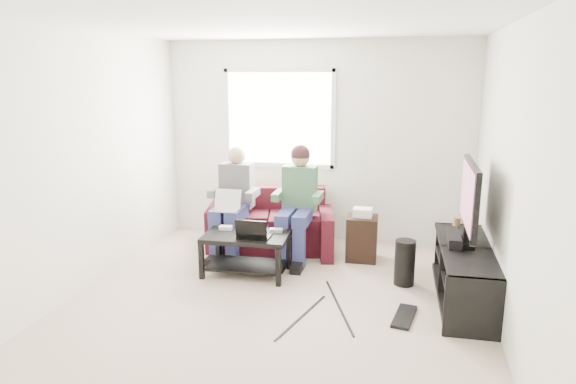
{
  "coord_description": "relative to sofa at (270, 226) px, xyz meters",
  "views": [
    {
      "loc": [
        1.17,
        -4.32,
        2.17
      ],
      "look_at": [
        0.01,
        0.6,
        1.0
      ],
      "focal_mm": 32.0,
      "sensor_mm": 36.0,
      "label": 1
    }
  ],
  "objects": [
    {
      "name": "tv_stand",
      "position": [
        2.25,
        -1.05,
        -0.04
      ],
      "size": [
        0.53,
        1.64,
        0.54
      ],
      "color": "black",
      "rests_on": "floor"
    },
    {
      "name": "console_white",
      "position": [
        2.25,
        -1.45,
        0.03
      ],
      "size": [
        0.3,
        0.22,
        0.06
      ],
      "primitive_type": "cube",
      "color": "silver",
      "rests_on": "tv_stand"
    },
    {
      "name": "wall_front",
      "position": [
        0.48,
        -3.94,
        1.01
      ],
      "size": [
        4.5,
        0.0,
        4.5
      ],
      "primitive_type": "plane",
      "rotation": [
        -1.57,
        0.0,
        0.0
      ],
      "color": "silver",
      "rests_on": "floor"
    },
    {
      "name": "ceiling",
      "position": [
        0.48,
        -1.69,
        2.31
      ],
      "size": [
        4.5,
        4.5,
        0.0
      ],
      "primitive_type": "plane",
      "rotation": [
        3.14,
        0.0,
        0.0
      ],
      "color": "white",
      "rests_on": "wall_back"
    },
    {
      "name": "tv",
      "position": [
        2.25,
        -0.95,
        0.72
      ],
      "size": [
        0.12,
        1.1,
        0.81
      ],
      "color": "black",
      "rests_on": "tv_stand"
    },
    {
      "name": "window",
      "position": [
        -0.02,
        0.54,
        1.31
      ],
      "size": [
        1.48,
        0.04,
        1.28
      ],
      "color": "white",
      "rests_on": "wall_back"
    },
    {
      "name": "laptop_silver",
      "position": [
        -0.4,
        -0.52,
        0.38
      ],
      "size": [
        0.38,
        0.32,
        0.24
      ],
      "primitive_type": null,
      "rotation": [
        0.0,
        0.0,
        0.36
      ],
      "color": "silver",
      "rests_on": "person_left"
    },
    {
      "name": "person_right",
      "position": [
        0.4,
        -0.23,
        0.48
      ],
      "size": [
        0.4,
        0.71,
        1.35
      ],
      "color": "navy",
      "rests_on": "sofa"
    },
    {
      "name": "soundbar",
      "position": [
        2.13,
        -0.95,
        0.31
      ],
      "size": [
        0.12,
        0.5,
        0.1
      ],
      "primitive_type": "cube",
      "color": "black",
      "rests_on": "tv_stand"
    },
    {
      "name": "controller_c",
      "position": [
        0.27,
        -0.75,
        0.19
      ],
      "size": [
        0.15,
        0.11,
        0.04
      ],
      "primitive_type": "cube",
      "rotation": [
        0.0,
        0.0,
        0.16
      ],
      "color": "gray",
      "rests_on": "coffee_table"
    },
    {
      "name": "floor",
      "position": [
        0.48,
        -1.69,
        -0.29
      ],
      "size": [
        4.5,
        4.5,
        0.0
      ],
      "primitive_type": "plane",
      "color": "#BAA491",
      "rests_on": "ground"
    },
    {
      "name": "keyboard_floor",
      "position": [
        1.69,
        -1.59,
        -0.27
      ],
      "size": [
        0.24,
        0.5,
        0.03
      ],
      "primitive_type": "cube",
      "rotation": [
        0.0,
        0.0,
        -0.16
      ],
      "color": "black",
      "rests_on": "floor"
    },
    {
      "name": "sofa",
      "position": [
        0.0,
        0.0,
        0.0
      ],
      "size": [
        1.75,
        1.0,
        0.75
      ],
      "color": "#421015",
      "rests_on": "floor"
    },
    {
      "name": "laptop_black",
      "position": [
        0.09,
        -0.98,
        0.29
      ],
      "size": [
        0.34,
        0.24,
        0.24
      ],
      "primitive_type": null,
      "rotation": [
        0.0,
        0.0,
        0.01
      ],
      "color": "black",
      "rests_on": "coffee_table"
    },
    {
      "name": "drink_cup",
      "position": [
        2.2,
        -0.42,
        0.32
      ],
      "size": [
        0.08,
        0.08,
        0.12
      ],
      "primitive_type": "cylinder",
      "color": "#956140",
      "rests_on": "tv_stand"
    },
    {
      "name": "end_table",
      "position": [
        1.17,
        -0.15,
        -0.0
      ],
      "size": [
        0.36,
        0.36,
        0.63
      ],
      "color": "black",
      "rests_on": "floor"
    },
    {
      "name": "wall_back",
      "position": [
        0.48,
        0.56,
        1.01
      ],
      "size": [
        4.5,
        0.0,
        4.5
      ],
      "primitive_type": "plane",
      "rotation": [
        1.57,
        0.0,
        0.0
      ],
      "color": "silver",
      "rests_on": "floor"
    },
    {
      "name": "controller_a",
      "position": [
        -0.31,
        -0.78,
        0.19
      ],
      "size": [
        0.15,
        0.11,
        0.04
      ],
      "primitive_type": "cube",
      "rotation": [
        0.0,
        0.0,
        0.13
      ],
      "color": "silver",
      "rests_on": "coffee_table"
    },
    {
      "name": "coffee_table",
      "position": [
        -0.03,
        -0.9,
        0.05
      ],
      "size": [
        0.94,
        0.61,
        0.46
      ],
      "color": "black",
      "rests_on": "floor"
    },
    {
      "name": "subwoofer",
      "position": [
        1.67,
        -0.8,
        -0.04
      ],
      "size": [
        0.21,
        0.21,
        0.48
      ],
      "primitive_type": "cylinder",
      "color": "black",
      "rests_on": "floor"
    },
    {
      "name": "person_left",
      "position": [
        -0.4,
        -0.25,
        0.42
      ],
      "size": [
        0.4,
        0.7,
        1.3
      ],
      "color": "navy",
      "rests_on": "sofa"
    },
    {
      "name": "console_black",
      "position": [
        2.25,
        -1.1,
        0.03
      ],
      "size": [
        0.38,
        0.3,
        0.07
      ],
      "primitive_type": "cube",
      "color": "black",
      "rests_on": "tv_stand"
    },
    {
      "name": "wall_left",
      "position": [
        -1.52,
        -1.69,
        1.01
      ],
      "size": [
        0.0,
        4.5,
        4.5
      ],
      "primitive_type": "plane",
      "rotation": [
        1.57,
        0.0,
        1.57
      ],
      "color": "silver",
      "rests_on": "floor"
    },
    {
      "name": "console_grey",
      "position": [
        2.25,
        -0.75,
        0.04
      ],
      "size": [
        0.34,
        0.26,
        0.08
      ],
      "primitive_type": "cube",
      "color": "gray",
      "rests_on": "tv_stand"
    },
    {
      "name": "wall_right",
      "position": [
        2.48,
        -1.69,
        1.01
      ],
      "size": [
        0.0,
        4.5,
        4.5
      ],
      "primitive_type": "plane",
      "rotation": [
        1.57,
        0.0,
        -1.57
      ],
      "color": "silver",
      "rests_on": "floor"
    },
    {
      "name": "controller_b",
      "position": [
        -0.13,
        -0.72,
        0.19
      ],
      "size": [
        0.15,
        0.1,
        0.04
      ],
      "primitive_type": "cube",
      "rotation": [
        0.0,
        0.0,
        0.11
      ],
      "color": "black",
      "rests_on": "coffee_table"
    }
  ]
}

